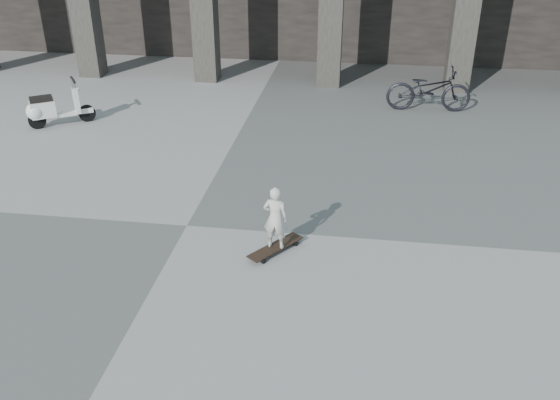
# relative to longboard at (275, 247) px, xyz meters

# --- Properties ---
(ground) EXTENTS (90.00, 90.00, 0.00)m
(ground) POSITION_rel_longboard_xyz_m (-1.59, 0.59, -0.08)
(ground) COLOR #50504E
(ground) RESTS_ON ground
(longboard) EXTENTS (0.80, 0.95, 0.10)m
(longboard) POSITION_rel_longboard_xyz_m (0.00, 0.00, 0.00)
(longboard) COLOR black
(longboard) RESTS_ON ground
(child) EXTENTS (0.38, 0.26, 1.01)m
(child) POSITION_rel_longboard_xyz_m (-0.00, 0.00, 0.53)
(child) COLOR beige
(child) RESTS_ON longboard
(scooter) EXTENTS (1.35, 1.01, 1.08)m
(scooter) POSITION_rel_longboard_xyz_m (-6.08, 4.71, 0.35)
(scooter) COLOR black
(scooter) RESTS_ON ground
(bicycle) EXTENTS (2.11, 0.81, 1.10)m
(bicycle) POSITION_rel_longboard_xyz_m (2.83, 7.17, 0.47)
(bicycle) COLOR black
(bicycle) RESTS_ON ground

